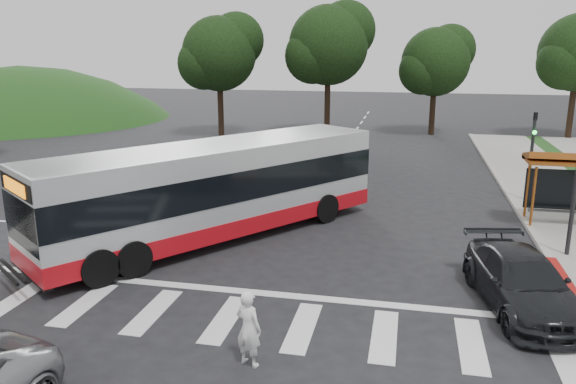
# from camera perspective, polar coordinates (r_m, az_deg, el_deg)

# --- Properties ---
(ground) EXTENTS (140.00, 140.00, 0.00)m
(ground) POSITION_cam_1_polar(r_m,az_deg,el_deg) (19.13, -1.60, -6.05)
(ground) COLOR black
(ground) RESTS_ON ground
(sidewalk_east) EXTENTS (4.00, 40.00, 0.12)m
(sidewalk_east) POSITION_cam_1_polar(r_m,az_deg,el_deg) (27.07, 26.13, -1.22)
(sidewalk_east) COLOR gray
(sidewalk_east) RESTS_ON ground
(curb_east) EXTENTS (0.30, 40.00, 0.15)m
(curb_east) POSITION_cam_1_polar(r_m,az_deg,el_deg) (26.65, 21.96, -0.98)
(curb_east) COLOR #9E9991
(curb_east) RESTS_ON ground
(curb_east_red) EXTENTS (0.32, 6.00, 0.15)m
(curb_east_red) POSITION_cam_1_polar(r_m,az_deg,el_deg) (17.39, 27.20, -9.65)
(curb_east_red) COLOR maroon
(curb_east_red) RESTS_ON ground
(hillside_nw) EXTENTS (44.00, 44.00, 10.00)m
(hillside_nw) POSITION_cam_1_polar(r_m,az_deg,el_deg) (60.08, -25.22, 6.77)
(hillside_nw) COLOR #183F14
(hillside_nw) RESTS_ON ground
(crosswalk_ladder) EXTENTS (18.00, 2.60, 0.01)m
(crosswalk_ladder) POSITION_cam_1_polar(r_m,az_deg,el_deg) (14.73, -6.37, -12.70)
(crosswalk_ladder) COLOR silver
(crosswalk_ladder) RESTS_ON ground
(traffic_signal_ne_short) EXTENTS (0.18, 0.37, 4.00)m
(traffic_signal_ne_short) POSITION_cam_1_polar(r_m,az_deg,el_deg) (26.74, 23.55, 4.20)
(traffic_signal_ne_short) COLOR black
(traffic_signal_ne_short) RESTS_ON ground
(tree_north_a) EXTENTS (6.60, 6.15, 10.17)m
(tree_north_a) POSITION_cam_1_polar(r_m,az_deg,el_deg) (43.89, 4.24, 14.78)
(tree_north_a) COLOR black
(tree_north_a) RESTS_ON ground
(tree_north_b) EXTENTS (5.72, 5.33, 8.43)m
(tree_north_b) POSITION_cam_1_polar(r_m,az_deg,el_deg) (45.48, 14.85, 12.76)
(tree_north_b) COLOR black
(tree_north_b) RESTS_ON ground
(tree_north_c) EXTENTS (6.16, 5.74, 9.30)m
(tree_north_c) POSITION_cam_1_polar(r_m,az_deg,el_deg) (43.82, -6.90, 13.90)
(tree_north_c) COLOR black
(tree_north_c) RESTS_ON ground
(transit_bus) EXTENTS (10.10, 12.34, 3.41)m
(transit_bus) POSITION_cam_1_polar(r_m,az_deg,el_deg) (20.18, -7.35, 0.02)
(transit_bus) COLOR silver
(transit_bus) RESTS_ON ground
(pedestrian) EXTENTS (0.74, 0.62, 1.73)m
(pedestrian) POSITION_cam_1_polar(r_m,az_deg,el_deg) (12.43, -4.03, -13.65)
(pedestrian) COLOR white
(pedestrian) RESTS_ON ground
(dark_sedan) EXTENTS (3.00, 5.32, 1.46)m
(dark_sedan) POSITION_cam_1_polar(r_m,az_deg,el_deg) (16.18, 22.65, -8.41)
(dark_sedan) COLOR black
(dark_sedan) RESTS_ON ground
(west_car_white) EXTENTS (4.56, 2.08, 1.52)m
(west_car_white) POSITION_cam_1_polar(r_m,az_deg,el_deg) (28.63, -22.41, 1.41)
(west_car_white) COLOR silver
(west_car_white) RESTS_ON ground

